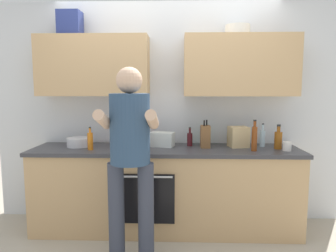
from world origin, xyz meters
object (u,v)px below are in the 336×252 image
(grocery_bag_crisps, at_px, (133,138))
(mixing_bowl, at_px, (79,142))
(bottle_wine, at_px, (190,139))
(bottle_water, at_px, (262,138))
(cup_coffee, at_px, (287,146))
(grocery_bag_bread, at_px, (238,137))
(knife_block, at_px, (205,136))
(bottle_soy, at_px, (144,138))
(bottle_juice, at_px, (90,141))
(grocery_bag_produce, at_px, (162,139))
(bottle_soda, at_px, (204,137))
(bottle_syrup, at_px, (278,140))
(bottle_vinegar, at_px, (254,138))
(person_standing, at_px, (130,150))

(grocery_bag_crisps, bearing_deg, mixing_bowl, -175.73)
(bottle_wine, bearing_deg, bottle_water, -0.59)
(bottle_water, relative_size, cup_coffee, 2.70)
(grocery_bag_bread, bearing_deg, bottle_wine, 175.56)
(mixing_bowl, xyz_separation_m, knife_block, (1.38, -0.00, 0.07))
(bottle_soy, distance_m, mixing_bowl, 0.74)
(mixing_bowl, bearing_deg, bottle_juice, -45.39)
(bottle_juice, relative_size, cup_coffee, 2.54)
(knife_block, xyz_separation_m, grocery_bag_bread, (0.36, 0.04, -0.01))
(grocery_bag_produce, xyz_separation_m, grocery_bag_bread, (0.83, 0.00, 0.03))
(bottle_wine, relative_size, bottle_soda, 0.92)
(bottle_wine, distance_m, mixing_bowl, 1.22)
(bottle_syrup, height_order, bottle_water, bottle_syrup)
(bottle_vinegar, distance_m, grocery_bag_bread, 0.25)
(grocery_bag_bread, bearing_deg, cup_coffee, -23.32)
(knife_block, bearing_deg, grocery_bag_bread, 6.49)
(mixing_bowl, distance_m, grocery_bag_bread, 1.74)
(person_standing, height_order, grocery_bag_crisps, person_standing)
(bottle_wine, bearing_deg, cup_coffee, -13.61)
(bottle_juice, xyz_separation_m, bottle_syrup, (1.96, 0.12, 0.01))
(bottle_soda, relative_size, grocery_bag_crisps, 1.13)
(bottle_syrup, relative_size, grocery_bag_produce, 1.00)
(bottle_wine, distance_m, bottle_soda, 0.18)
(person_standing, distance_m, grocery_bag_bread, 1.31)
(bottle_wine, xyz_separation_m, bottle_soda, (0.16, 0.07, 0.01))
(grocery_bag_bread, xyz_separation_m, grocery_bag_crisps, (-1.15, 0.01, -0.02))
(bottle_syrup, xyz_separation_m, grocery_bag_crisps, (-1.55, 0.11, -0.01))
(bottle_soy, distance_m, grocery_bag_bread, 1.02)
(bottle_soy, relative_size, grocery_bag_bread, 1.27)
(bottle_water, bearing_deg, bottle_wine, 179.41)
(bottle_water, bearing_deg, grocery_bag_crisps, -178.89)
(person_standing, relative_size, mixing_bowl, 6.73)
(bottle_water, relative_size, grocery_bag_produce, 0.99)
(person_standing, bearing_deg, bottle_syrup, 24.79)
(cup_coffee, xyz_separation_m, mixing_bowl, (-2.20, 0.16, 0.00))
(bottle_soda, bearing_deg, bottle_soy, -157.11)
(bottle_wine, distance_m, grocery_bag_crisps, 0.63)
(bottle_soy, xyz_separation_m, grocery_bag_crisps, (-0.14, 0.17, -0.03))
(bottle_syrup, xyz_separation_m, knife_block, (-0.76, 0.06, 0.02))
(bottle_soy, xyz_separation_m, bottle_water, (1.28, 0.19, -0.02))
(person_standing, relative_size, cup_coffee, 18.19)
(bottle_vinegar, xyz_separation_m, grocery_bag_produce, (-0.95, 0.22, -0.06))
(knife_block, bearing_deg, bottle_vinegar, -20.27)
(bottle_vinegar, height_order, knife_block, bottle_vinegar)
(bottle_syrup, bearing_deg, grocery_bag_produce, 175.34)
(bottle_soda, bearing_deg, person_standing, -128.10)
(bottle_syrup, xyz_separation_m, grocery_bag_bread, (-0.40, 0.10, 0.01))
(knife_block, relative_size, grocery_bag_bread, 1.33)
(mixing_bowl, xyz_separation_m, grocery_bag_crisps, (0.58, 0.04, 0.04))
(bottle_juice, bearing_deg, grocery_bag_bread, 8.00)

